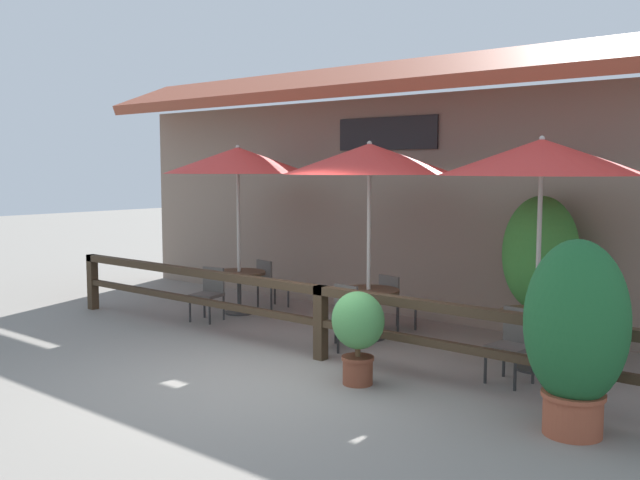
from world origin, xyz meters
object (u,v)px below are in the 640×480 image
at_px(dining_table_far, 536,324).
at_px(patio_umbrella_middle, 369,159).
at_px(chair_far_streetside, 513,342).
at_px(potted_plant_broad_leaf, 540,259).
at_px(chair_near_wallside, 270,281).
at_px(chair_middle_streetside, 340,313).
at_px(patio_umbrella_far, 542,157).
at_px(chair_near_streetside, 209,291).
at_px(potted_plant_tall_tropical, 576,331).
at_px(patio_umbrella_near, 238,160).
at_px(potted_plant_corner_fern, 358,328).
at_px(dining_table_middle, 368,299).
at_px(dining_table_near, 239,280).
at_px(chair_middle_wallside, 395,300).
at_px(chair_far_wallside, 552,322).

bearing_deg(dining_table_far, patio_umbrella_middle, -179.97).
relative_size(chair_far_streetside, potted_plant_broad_leaf, 0.41).
relative_size(chair_near_wallside, chair_middle_streetside, 1.00).
distance_m(patio_umbrella_far, chair_far_streetside, 2.19).
bearing_deg(chair_near_streetside, patio_umbrella_middle, 0.86).
bearing_deg(potted_plant_tall_tropical, dining_table_far, 121.77).
bearing_deg(chair_far_streetside, potted_plant_broad_leaf, 111.22).
height_order(patio_umbrella_near, potted_plant_broad_leaf, patio_umbrella_near).
xyz_separation_m(patio_umbrella_near, potted_plant_corner_fern, (3.89, -1.89, -1.92)).
bearing_deg(chair_middle_streetside, potted_plant_tall_tropical, -14.69).
bearing_deg(dining_table_middle, dining_table_near, 178.96).
bearing_deg(patio_umbrella_near, patio_umbrella_far, -0.53).
relative_size(dining_table_middle, dining_table_far, 1.00).
height_order(chair_near_streetside, dining_table_middle, chair_near_streetside).
relative_size(patio_umbrella_far, dining_table_far, 3.18).
bearing_deg(potted_plant_corner_fern, chair_middle_wallside, 115.22).
xyz_separation_m(dining_table_near, chair_near_streetside, (0.03, -0.69, -0.10)).
relative_size(potted_plant_corner_fern, potted_plant_tall_tropical, 0.59).
xyz_separation_m(dining_table_near, chair_far_wallside, (5.13, 0.62, -0.10)).
bearing_deg(chair_middle_wallside, patio_umbrella_middle, 99.96).
bearing_deg(potted_plant_corner_fern, dining_table_middle, 122.78).
relative_size(chair_near_streetside, dining_table_far, 0.95).
height_order(patio_umbrella_middle, potted_plant_tall_tropical, patio_umbrella_middle).
height_order(chair_near_wallside, potted_plant_broad_leaf, potted_plant_broad_leaf).
relative_size(potted_plant_corner_fern, potted_plant_broad_leaf, 0.51).
xyz_separation_m(dining_table_far, chair_far_wallside, (-0.07, 0.67, -0.10)).
height_order(patio_umbrella_near, chair_near_wallside, patio_umbrella_near).
xyz_separation_m(dining_table_middle, chair_far_streetside, (2.50, -0.67, -0.10)).
bearing_deg(dining_table_far, dining_table_near, 179.47).
relative_size(chair_middle_streetside, potted_plant_tall_tropical, 0.47).
relative_size(dining_table_far, potted_plant_corner_fern, 0.84).
bearing_deg(potted_plant_tall_tropical, chair_middle_streetside, 162.30).
distance_m(dining_table_middle, chair_far_wallside, 2.52).
relative_size(chair_middle_wallside, potted_plant_corner_fern, 0.80).
bearing_deg(patio_umbrella_middle, dining_table_far, 0.03).
height_order(chair_middle_wallside, potted_plant_broad_leaf, potted_plant_broad_leaf).
bearing_deg(chair_near_wallside, chair_far_wallside, -172.79).
height_order(dining_table_far, potted_plant_tall_tropical, potted_plant_tall_tropical).
bearing_deg(potted_plant_broad_leaf, chair_far_streetside, -75.56).
relative_size(patio_umbrella_far, potted_plant_tall_tropical, 1.56).
distance_m(dining_table_middle, dining_table_far, 2.49).
bearing_deg(chair_far_wallside, dining_table_near, 12.45).
distance_m(patio_umbrella_near, chair_near_streetside, 2.20).
bearing_deg(chair_near_streetside, chair_middle_wallside, 13.34).
bearing_deg(patio_umbrella_middle, patio_umbrella_far, 0.03).
xyz_separation_m(dining_table_middle, potted_plant_tall_tropical, (3.62, -1.82, 0.40)).
xyz_separation_m(chair_near_wallside, potted_plant_broad_leaf, (4.67, 0.45, 0.73)).
xyz_separation_m(chair_middle_streetside, potted_plant_tall_tropical, (3.61, -1.15, 0.50)).
distance_m(dining_table_near, potted_plant_broad_leaf, 4.91).
xyz_separation_m(dining_table_middle, potted_plant_corner_fern, (1.19, -1.84, 0.08)).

